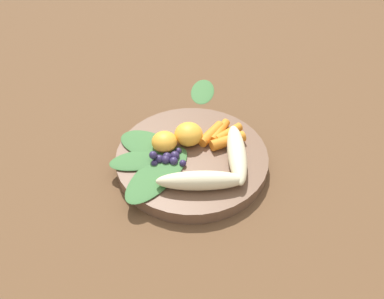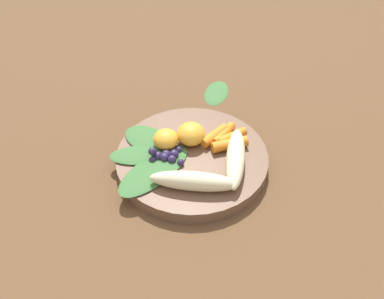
% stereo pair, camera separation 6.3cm
% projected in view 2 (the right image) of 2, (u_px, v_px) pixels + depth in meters
% --- Properties ---
extents(ground_plane, '(2.40, 2.40, 0.00)m').
position_uv_depth(ground_plane, '(192.00, 164.00, 0.65)').
color(ground_plane, brown).
extents(bowl, '(0.24, 0.24, 0.02)m').
position_uv_depth(bowl, '(192.00, 159.00, 0.65)').
color(bowl, brown).
rests_on(bowl, ground_plane).
extents(banana_peeled_left, '(0.12, 0.10, 0.03)m').
position_uv_depth(banana_peeled_left, '(236.00, 158.00, 0.61)').
color(banana_peeled_left, beige).
rests_on(banana_peeled_left, bowl).
extents(banana_peeled_right, '(0.11, 0.12, 0.03)m').
position_uv_depth(banana_peeled_right, '(194.00, 181.00, 0.58)').
color(banana_peeled_right, beige).
rests_on(banana_peeled_right, bowl).
extents(orange_segment_near, '(0.04, 0.04, 0.03)m').
position_uv_depth(orange_segment_near, '(166.00, 139.00, 0.64)').
color(orange_segment_near, '#F4A833').
rests_on(orange_segment_near, bowl).
extents(orange_segment_far, '(0.05, 0.05, 0.03)m').
position_uv_depth(orange_segment_far, '(191.00, 134.00, 0.65)').
color(orange_segment_far, '#F4A833').
rests_on(orange_segment_far, bowl).
extents(carrot_front, '(0.06, 0.04, 0.02)m').
position_uv_depth(carrot_front, '(230.00, 144.00, 0.64)').
color(carrot_front, orange).
rests_on(carrot_front, bowl).
extents(carrot_mid_left, '(0.05, 0.02, 0.01)m').
position_uv_depth(carrot_mid_left, '(232.00, 136.00, 0.66)').
color(carrot_mid_left, orange).
rests_on(carrot_mid_left, bowl).
extents(carrot_mid_right, '(0.05, 0.02, 0.01)m').
position_uv_depth(carrot_mid_right, '(224.00, 134.00, 0.66)').
color(carrot_mid_right, orange).
rests_on(carrot_mid_right, bowl).
extents(carrot_rear, '(0.06, 0.02, 0.02)m').
position_uv_depth(carrot_rear, '(213.00, 134.00, 0.66)').
color(carrot_rear, orange).
rests_on(carrot_rear, bowl).
extents(blueberry_pile, '(0.05, 0.06, 0.03)m').
position_uv_depth(blueberry_pile, '(166.00, 154.00, 0.63)').
color(blueberry_pile, '#2D234C').
rests_on(blueberry_pile, bowl).
extents(kale_leaf_left, '(0.07, 0.11, 0.00)m').
position_uv_depth(kale_leaf_left, '(150.00, 140.00, 0.66)').
color(kale_leaf_left, '#3D7038').
rests_on(kale_leaf_left, bowl).
extents(kale_leaf_right, '(0.11, 0.10, 0.00)m').
position_uv_depth(kale_leaf_right, '(142.00, 155.00, 0.63)').
color(kale_leaf_right, '#3D7038').
rests_on(kale_leaf_right, bowl).
extents(kale_leaf_rear, '(0.14, 0.07, 0.00)m').
position_uv_depth(kale_leaf_rear, '(154.00, 170.00, 0.61)').
color(kale_leaf_rear, '#3D7038').
rests_on(kale_leaf_rear, bowl).
extents(kale_leaf_stray, '(0.10, 0.08, 0.01)m').
position_uv_depth(kale_leaf_stray, '(217.00, 92.00, 0.80)').
color(kale_leaf_stray, '#3D7038').
rests_on(kale_leaf_stray, ground_plane).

